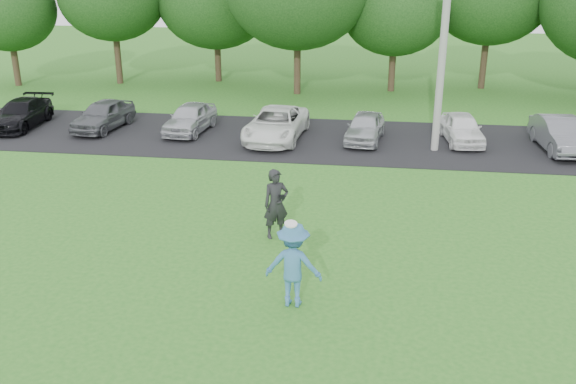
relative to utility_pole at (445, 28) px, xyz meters
name	(u,v)px	position (x,y,z in m)	size (l,w,h in m)	color
ground	(266,302)	(-4.55, -12.10, -4.64)	(100.00, 100.00, 0.00)	#296D1F
parking_lot	(320,139)	(-4.55, 0.90, -4.62)	(32.00, 6.50, 0.03)	black
utility_pole	(445,28)	(0.00, 0.00, 0.00)	(0.28, 0.28, 9.27)	#979792
frisbee_player	(293,265)	(-3.95, -12.08, -3.67)	(1.29, 0.82, 2.11)	teal
camera_bystander	(276,204)	(-4.86, -8.66, -3.68)	(0.83, 0.74, 1.92)	black
parked_cars	(307,124)	(-5.08, 0.89, -4.01)	(27.91, 4.77, 1.26)	black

